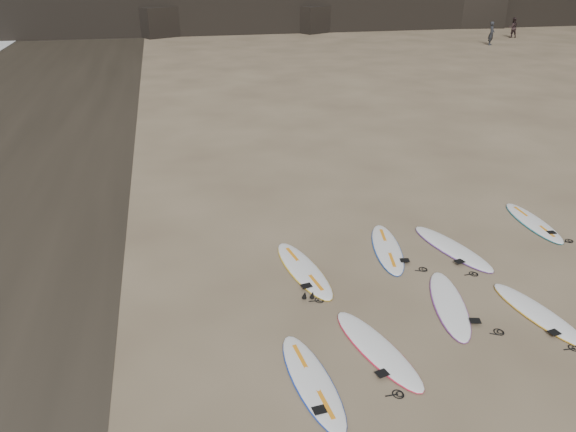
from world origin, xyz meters
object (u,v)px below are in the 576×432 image
surfboard_3 (538,313)px  surfboard_6 (387,248)px  surfboard_2 (449,304)px  surfboard_5 (304,269)px  person_a (492,33)px  surfboard_1 (377,348)px  surfboard_7 (452,248)px  surfboard_8 (533,222)px  person_b (513,28)px  surfboard_0 (312,380)px

surfboard_3 → surfboard_6: size_ratio=0.94×
surfboard_2 → surfboard_5: bearing=157.4°
surfboard_5 → person_a: person_a is taller
surfboard_5 → surfboard_1: bearing=-87.6°
surfboard_7 → surfboard_8: (2.78, 0.86, -0.00)m
surfboard_6 → surfboard_8: surfboard_6 is taller
surfboard_7 → person_b: 41.84m
surfboard_1 → person_a: size_ratio=1.42×
surfboard_2 → surfboard_3: bearing=-8.1°
surfboard_5 → surfboard_8: size_ratio=1.08×
person_b → surfboard_6: bearing=63.2°
surfboard_7 → person_b: person_b is taller
surfboard_1 → person_a: person_a is taller
surfboard_0 → surfboard_8: 8.63m
surfboard_3 → surfboard_5: (-4.12, 2.65, 0.01)m
surfboard_5 → surfboard_6: 2.28m
surfboard_0 → surfboard_7: size_ratio=0.96×
person_a → person_b: person_a is taller
person_b → surfboard_1: bearing=64.2°
surfboard_5 → person_a: bearing=44.3°
surfboard_0 → surfboard_7: 5.87m
surfboard_0 → surfboard_3: (4.85, 0.91, -0.00)m
surfboard_0 → surfboard_2: size_ratio=1.00×
surfboard_3 → surfboard_0: bearing=179.8°
surfboard_0 → surfboard_8: bearing=26.9°
person_a → surfboard_0: bearing=-174.8°
person_a → surfboard_5: bearing=-176.8°
surfboard_5 → person_b: person_b is taller
surfboard_8 → surfboard_3: bearing=-120.2°
person_a → surfboard_8: bearing=-169.1°
person_a → surfboard_2: bearing=-172.1°
surfboard_1 → person_a: (22.39, 34.17, 0.85)m
surfboard_5 → surfboard_0: bearing=-110.9°
surfboard_3 → surfboard_6: 3.72m
surfboard_2 → person_b: 44.33m
surfboard_2 → surfboard_8: 5.02m
surfboard_0 → surfboard_6: 5.05m
surfboard_1 → person_b: 46.27m
surfboard_1 → surfboard_2: same height
surfboard_0 → surfboard_6: size_ratio=0.98×
surfboard_2 → surfboard_8: (3.98, 3.06, -0.00)m
surfboard_3 → person_b: bearing=47.5°
surfboard_0 → person_a: (23.75, 34.73, 0.85)m
surfboard_0 → surfboard_3: size_ratio=1.05×
surfboard_2 → surfboard_8: size_ratio=1.00×
surfboard_1 → surfboard_3: size_ratio=1.06×
surfboard_7 → person_a: bearing=43.3°
surfboard_2 → surfboard_0: bearing=-139.0°
surfboard_2 → surfboard_8: bearing=52.8°
surfboard_5 → surfboard_7: bearing=-5.8°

